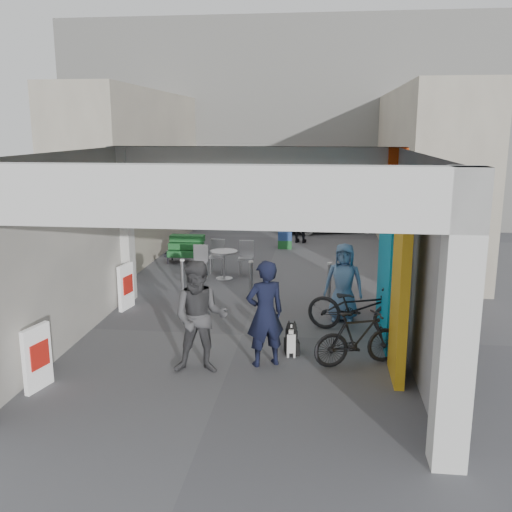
# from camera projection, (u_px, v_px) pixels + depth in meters

# --- Properties ---
(ground) EXTENTS (90.00, 90.00, 0.00)m
(ground) POSITION_uv_depth(u_px,v_px,m) (242.00, 335.00, 10.96)
(ground) COLOR #55555A
(ground) RESTS_ON ground
(arcade_canopy) EXTENTS (6.40, 6.45, 6.40)m
(arcade_canopy) POSITION_uv_depth(u_px,v_px,m) (266.00, 224.00, 9.60)
(arcade_canopy) COLOR silver
(arcade_canopy) RESTS_ON ground
(far_building) EXTENTS (18.00, 4.08, 8.00)m
(far_building) POSITION_uv_depth(u_px,v_px,m) (289.00, 125.00, 23.64)
(far_building) COLOR silver
(far_building) RESTS_ON ground
(plaza_bldg_left) EXTENTS (2.00, 9.00, 5.00)m
(plaza_bldg_left) POSITION_uv_depth(u_px,v_px,m) (135.00, 172.00, 18.19)
(plaza_bldg_left) COLOR #B9B199
(plaza_bldg_left) RESTS_ON ground
(plaza_bldg_right) EXTENTS (2.00, 9.00, 5.00)m
(plaza_bldg_right) POSITION_uv_depth(u_px,v_px,m) (424.00, 175.00, 17.17)
(plaza_bldg_right) COLOR #B9B199
(plaza_bldg_right) RESTS_ON ground
(bollard_left) EXTENTS (0.09, 0.09, 0.89)m
(bollard_left) POSITION_uv_depth(u_px,v_px,m) (183.00, 279.00, 13.33)
(bollard_left) COLOR gray
(bollard_left) RESTS_ON ground
(bollard_center) EXTENTS (0.09, 0.09, 0.89)m
(bollard_center) POSITION_uv_depth(u_px,v_px,m) (251.00, 280.00, 13.16)
(bollard_center) COLOR gray
(bollard_center) RESTS_ON ground
(bollard_right) EXTENTS (0.09, 0.09, 0.89)m
(bollard_right) POSITION_uv_depth(u_px,v_px,m) (329.00, 282.00, 13.02)
(bollard_right) COLOR gray
(bollard_right) RESTS_ON ground
(advert_board_near) EXTENTS (0.21, 0.55, 1.00)m
(advert_board_near) POSITION_uv_depth(u_px,v_px,m) (37.00, 358.00, 8.59)
(advert_board_near) COLOR white
(advert_board_near) RESTS_ON ground
(advert_board_far) EXTENTS (0.19, 0.56, 1.00)m
(advert_board_far) POSITION_uv_depth(u_px,v_px,m) (126.00, 286.00, 12.45)
(advert_board_far) COLOR white
(advert_board_far) RESTS_ON ground
(cafe_set) EXTENTS (1.50, 1.21, 0.91)m
(cafe_set) POSITION_uv_depth(u_px,v_px,m) (222.00, 264.00, 15.25)
(cafe_set) COLOR #A5A5AA
(cafe_set) RESTS_ON ground
(produce_stand) EXTENTS (1.21, 0.65, 0.80)m
(produce_stand) POSITION_uv_depth(u_px,v_px,m) (186.00, 252.00, 16.78)
(produce_stand) COLOR black
(produce_stand) RESTS_ON ground
(crate_stack) EXTENTS (0.46, 0.37, 0.56)m
(crate_stack) POSITION_uv_depth(u_px,v_px,m) (285.00, 240.00, 18.78)
(crate_stack) COLOR #175223
(crate_stack) RESTS_ON ground
(border_collie) EXTENTS (0.24, 0.47, 0.65)m
(border_collie) POSITION_uv_depth(u_px,v_px,m) (292.00, 341.00, 9.94)
(border_collie) COLOR black
(border_collie) RESTS_ON ground
(man_with_dog) EXTENTS (0.78, 0.68, 1.80)m
(man_with_dog) POSITION_uv_depth(u_px,v_px,m) (265.00, 314.00, 9.39)
(man_with_dog) COLOR black
(man_with_dog) RESTS_ON ground
(man_back_turned) EXTENTS (0.97, 0.79, 1.85)m
(man_back_turned) POSITION_uv_depth(u_px,v_px,m) (200.00, 318.00, 9.12)
(man_back_turned) COLOR #434346
(man_back_turned) RESTS_ON ground
(man_elderly) EXTENTS (0.85, 0.62, 1.61)m
(man_elderly) POSITION_uv_depth(u_px,v_px,m) (344.00, 282.00, 11.65)
(man_elderly) COLOR #587DAC
(man_elderly) RESTS_ON ground
(man_crates) EXTENTS (1.05, 0.61, 1.69)m
(man_crates) POSITION_uv_depth(u_px,v_px,m) (301.00, 219.00, 19.58)
(man_crates) COLOR black
(man_crates) RESTS_ON ground
(bicycle_front) EXTENTS (2.07, 1.19, 1.03)m
(bicycle_front) POSITION_uv_depth(u_px,v_px,m) (357.00, 307.00, 10.97)
(bicycle_front) COLOR black
(bicycle_front) RESTS_ON ground
(bicycle_rear) EXTENTS (1.60, 0.97, 0.93)m
(bicycle_rear) POSITION_uv_depth(u_px,v_px,m) (358.00, 338.00, 9.49)
(bicycle_rear) COLOR black
(bicycle_rear) RESTS_ON ground
(white_van) EXTENTS (4.18, 2.61, 1.33)m
(white_van) POSITION_uv_depth(u_px,v_px,m) (329.00, 214.00, 21.74)
(white_van) COLOR silver
(white_van) RESTS_ON ground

